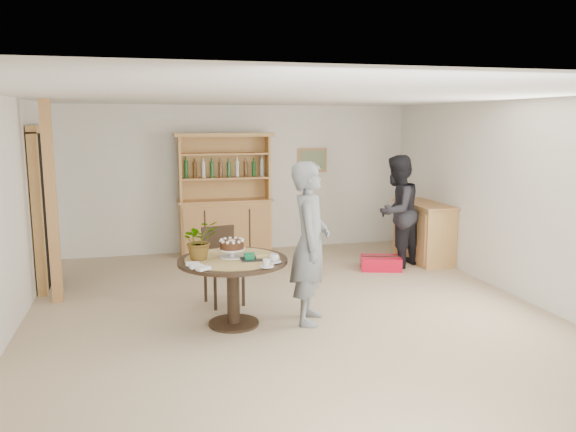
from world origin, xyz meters
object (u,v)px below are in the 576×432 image
Objects in this scene: dining_table at (233,272)px; adult_person at (397,212)px; dining_chair at (221,260)px; sideboard at (424,232)px; teen_boy at (310,243)px; hutch at (225,214)px; red_suitcase at (381,263)px.

dining_table is 3.41m from adult_person.
sideboard is at bearing 8.30° from dining_chair.
teen_boy is (0.85, -0.10, 0.30)m from dining_table.
adult_person is (2.43, -1.50, 0.18)m from hutch.
red_suitcase is (2.53, 1.78, -0.50)m from dining_table.
dining_chair is at bearing -15.79° from adult_person.
adult_person is (-0.61, -0.26, 0.39)m from sideboard.
dining_chair is 2.76m from red_suitcase.
sideboard is 3.45m from teen_boy.
sideboard is (3.04, -1.24, -0.22)m from hutch.
red_suitcase is at bearing -15.09° from adult_person.
dining_table is at bearing -147.98° from sideboard.
dining_table is 3.14m from red_suitcase.
sideboard is 0.73× the size of adult_person.
dining_chair is (-3.45, -1.32, 0.06)m from sideboard.
dining_chair reaches higher than dining_table.
dining_table is 0.69× the size of adult_person.
teen_boy is 2.61× the size of red_suitcase.
dining_chair is 1.37× the size of red_suitcase.
dining_table is (-0.39, -3.39, -0.08)m from hutch.
adult_person is at bearing 33.79° from dining_table.
adult_person reaches higher than dining_chair.
teen_boy is (-2.58, -2.25, 0.43)m from sideboard.
dining_chair is at bearing 91.20° from dining_table.
hutch is 1.18× the size of adult_person.
hutch is at bearing 157.79° from sideboard.
teen_boy is 2.80m from adult_person.
dining_chair is 0.52× the size of teen_boy.
adult_person is at bearing -22.59° from teen_boy.
hutch is at bearing -67.89° from adult_person.
dining_chair reaches higher than red_suitcase.
red_suitcase is at bearing -19.70° from teen_boy.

